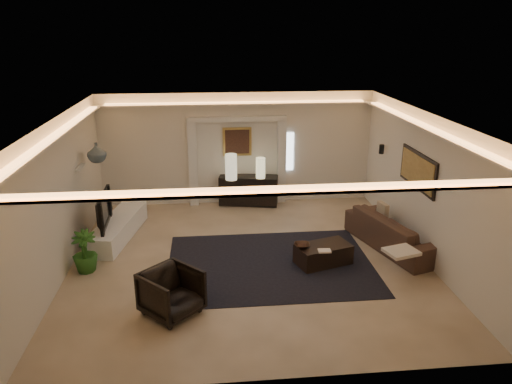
{
  "coord_description": "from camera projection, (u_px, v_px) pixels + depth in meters",
  "views": [
    {
      "loc": [
        -0.75,
        -8.81,
        4.49
      ],
      "look_at": [
        0.2,
        0.6,
        1.25
      ],
      "focal_mm": 34.28,
      "sensor_mm": 36.0,
      "label": 1
    }
  ],
  "objects": [
    {
      "name": "wall_back",
      "position": [
        237.0,
        149.0,
        12.64
      ],
      "size": [
        7.0,
        0.0,
        7.0
      ],
      "primitive_type": "plane",
      "rotation": [
        1.57,
        0.0,
        0.0
      ],
      "color": "silver",
      "rests_on": "ground"
    },
    {
      "name": "ginger_jar",
      "position": [
        97.0,
        152.0,
        10.54
      ],
      "size": [
        0.41,
        0.41,
        0.43
      ],
      "primitive_type": "imported",
      "rotation": [
        0.0,
        0.0,
        -0.01
      ],
      "color": "#364D57",
      "rests_on": "wall_niche"
    },
    {
      "name": "painting_frame",
      "position": [
        237.0,
        142.0,
        12.55
      ],
      "size": [
        0.74,
        0.04,
        0.74
      ],
      "primitive_type": "cube",
      "color": "tan",
      "rests_on": "wall_back"
    },
    {
      "name": "wall_front",
      "position": [
        273.0,
        284.0,
        6.05
      ],
      "size": [
        7.0,
        0.0,
        7.0
      ],
      "primitive_type": "plane",
      "rotation": [
        -1.57,
        0.0,
        0.0
      ],
      "color": "silver",
      "rests_on": "ground"
    },
    {
      "name": "tv",
      "position": [
        99.0,
        210.0,
        10.28
      ],
      "size": [
        1.26,
        0.21,
        0.72
      ],
      "primitive_type": "imported",
      "rotation": [
        0.0,
        0.0,
        1.61
      ],
      "color": "black",
      "rests_on": "media_ledge"
    },
    {
      "name": "art_panel_frame",
      "position": [
        418.0,
        171.0,
        9.88
      ],
      "size": [
        0.04,
        1.64,
        0.74
      ],
      "primitive_type": "cube",
      "color": "black",
      "rests_on": "wall_right"
    },
    {
      "name": "daylight_slit",
      "position": [
        289.0,
        152.0,
        12.79
      ],
      "size": [
        0.25,
        0.03,
        1.0
      ],
      "primitive_type": "cube",
      "color": "white",
      "rests_on": "wall_back"
    },
    {
      "name": "painting_canvas",
      "position": [
        237.0,
        142.0,
        12.53
      ],
      "size": [
        0.62,
        0.02,
        0.62
      ],
      "primitive_type": "cube",
      "color": "#4C2D1E",
      "rests_on": "wall_back"
    },
    {
      "name": "media_ledge",
      "position": [
        119.0,
        228.0,
        10.83
      ],
      "size": [
        1.0,
        2.41,
        0.44
      ],
      "primitive_type": "cube",
      "rotation": [
        0.0,
        0.0,
        -0.18
      ],
      "color": "white",
      "rests_on": "ground"
    },
    {
      "name": "alcove_header",
      "position": [
        237.0,
        119.0,
        12.29
      ],
      "size": [
        2.52,
        0.2,
        0.12
      ],
      "primitive_type": "cube",
      "color": "silver",
      "rests_on": "wall_back"
    },
    {
      "name": "wall_right",
      "position": [
        424.0,
        187.0,
        9.68
      ],
      "size": [
        0.0,
        7.0,
        7.0
      ],
      "primitive_type": "plane",
      "rotation": [
        1.57,
        0.0,
        -1.57
      ],
      "color": "silver",
      "rests_on": "ground"
    },
    {
      "name": "pilaster_right",
      "position": [
        281.0,
        162.0,
        12.77
      ],
      "size": [
        0.22,
        0.2,
        2.2
      ],
      "primitive_type": "cube",
      "color": "silver",
      "rests_on": "ground"
    },
    {
      "name": "console",
      "position": [
        249.0,
        190.0,
        12.77
      ],
      "size": [
        1.57,
        0.76,
        0.76
      ],
      "primitive_type": "cube",
      "rotation": [
        0.0,
        0.0,
        -0.19
      ],
      "color": "black",
      "rests_on": "ground"
    },
    {
      "name": "lamp_left",
      "position": [
        231.0,
        168.0,
        12.29
      ],
      "size": [
        0.31,
        0.31,
        0.66
      ],
      "primitive_type": "cylinder",
      "rotation": [
        0.0,
        0.0,
        0.05
      ],
      "color": "beige",
      "rests_on": "console"
    },
    {
      "name": "lamp_right",
      "position": [
        261.0,
        166.0,
        12.41
      ],
      "size": [
        0.3,
        0.3,
        0.53
      ],
      "primitive_type": "cylinder",
      "rotation": [
        0.0,
        0.0,
        -0.32
      ],
      "color": "#FFF5B4",
      "rests_on": "console"
    },
    {
      "name": "coffee_table",
      "position": [
        323.0,
        254.0,
        9.64
      ],
      "size": [
        1.18,
        0.86,
        0.39
      ],
      "primitive_type": "cube",
      "rotation": [
        0.0,
        0.0,
        0.31
      ],
      "color": "black",
      "rests_on": "ground"
    },
    {
      "name": "cove_soffit",
      "position": [
        248.0,
        132.0,
        8.97
      ],
      "size": [
        7.0,
        7.0,
        0.04
      ],
      "primitive_type": "cube",
      "color": "silver",
      "rests_on": "ceiling"
    },
    {
      "name": "wall_left",
      "position": [
        60.0,
        199.0,
        9.02
      ],
      "size": [
        0.0,
        7.0,
        7.0
      ],
      "primitive_type": "plane",
      "rotation": [
        1.57,
        0.0,
        1.57
      ],
      "color": "silver",
      "rests_on": "ground"
    },
    {
      "name": "area_rug",
      "position": [
        270.0,
        264.0,
        9.67
      ],
      "size": [
        4.0,
        3.0,
        0.01
      ],
      "primitive_type": "cube",
      "color": "black",
      "rests_on": "ground"
    },
    {
      "name": "pilaster_left",
      "position": [
        193.0,
        164.0,
        12.55
      ],
      "size": [
        0.22,
        0.2,
        2.2
      ],
      "primitive_type": "cube",
      "color": "silver",
      "rests_on": "ground"
    },
    {
      "name": "plant",
      "position": [
        85.0,
        252.0,
        9.27
      ],
      "size": [
        0.55,
        0.55,
        0.82
      ],
      "primitive_type": "imported",
      "rotation": [
        0.0,
        0.0,
        0.23
      ],
      "color": "#285F1C",
      "rests_on": "ground"
    },
    {
      "name": "wall_niche",
      "position": [
        80.0,
        167.0,
        10.28
      ],
      "size": [
        0.1,
        0.55,
        0.04
      ],
      "primitive_type": "cube",
      "color": "silver",
      "rests_on": "wall_left"
    },
    {
      "name": "floor",
      "position": [
        249.0,
        261.0,
        9.82
      ],
      "size": [
        7.0,
        7.0,
        0.0
      ],
      "primitive_type": "plane",
      "color": "#C7AF91",
      "rests_on": "ground"
    },
    {
      "name": "throw_blanket",
      "position": [
        401.0,
        252.0,
        8.96
      ],
      "size": [
        0.67,
        0.6,
        0.06
      ],
      "primitive_type": "cube",
      "rotation": [
        0.0,
        0.0,
        0.28
      ],
      "color": "white",
      "rests_on": "sofa"
    },
    {
      "name": "bowl",
      "position": [
        302.0,
        245.0,
        9.47
      ],
      "size": [
        0.32,
        0.32,
        0.08
      ],
      "primitive_type": "imported",
      "rotation": [
        0.0,
        0.0,
        -0.04
      ],
      "color": "black",
      "rests_on": "coffee_table"
    },
    {
      "name": "wall_sconce",
      "position": [
        382.0,
        149.0,
        11.67
      ],
      "size": [
        0.12,
        0.12,
        0.22
      ],
      "primitive_type": "cylinder",
      "color": "black",
      "rests_on": "wall_right"
    },
    {
      "name": "magazine",
      "position": [
        325.0,
        250.0,
        9.3
      ],
      "size": [
        0.25,
        0.19,
        0.03
      ],
      "primitive_type": "cube",
      "rotation": [
        0.0,
        0.0,
        -0.05
      ],
      "color": "#FFE2C3",
      "rests_on": "coffee_table"
    },
    {
      "name": "figurine",
      "position": [
        108.0,
        201.0,
        11.25
      ],
      "size": [
        0.18,
        0.18,
        0.42
      ],
      "primitive_type": "cylinder",
      "rotation": [
        0.0,
        0.0,
        0.17
      ],
      "color": "black",
      "rests_on": "media_ledge"
    },
    {
      "name": "armchair",
      "position": [
        172.0,
        293.0,
        7.9
      ],
      "size": [
        1.18,
        1.18,
        0.77
      ],
      "primitive_type": "imported",
      "rotation": [
        0.0,
        0.0,
        0.77
      ],
      "color": "#2B241D",
      "rests_on": "ground"
    },
    {
      "name": "throw_pillow",
      "position": [
        383.0,
        211.0,
        10.94
      ],
      "size": [
        0.17,
        0.37,
        0.36
      ],
      "primitive_type": "cube",
      "rotation": [
        0.0,
        0.0,
        0.18
      ],
      "color": "tan",
      "rests_on": "sofa"
    },
    {
      "name": "ceiling",
      "position": [
        248.0,
        117.0,
        8.88
      ],
      "size": [
        7.0,
        7.0,
        0.0
      ],
      "primitive_type": "plane",
      "rotation": [
        3.14,
        0.0,
        0.0
      ],
      "color": "white",
      "rests_on": "ground"
    },
    {
      "name": "sofa",
      "position": [
        395.0,
        232.0,
        10.31
      ],
      "size": [
        2.59,
        1.61,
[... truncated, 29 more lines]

